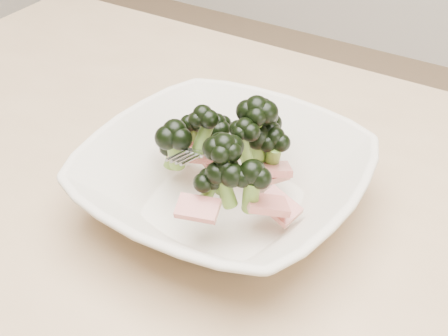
{
  "coord_description": "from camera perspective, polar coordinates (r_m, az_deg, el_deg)",
  "views": [
    {
      "loc": [
        0.21,
        -0.37,
        1.16
      ],
      "look_at": [
        -0.04,
        0.04,
        0.8
      ],
      "focal_mm": 50.0,
      "sensor_mm": 36.0,
      "label": 1
    }
  ],
  "objects": [
    {
      "name": "dining_table",
      "position": [
        0.66,
        1.07,
        -13.38
      ],
      "size": [
        1.2,
        0.8,
        0.75
      ],
      "color": "tan",
      "rests_on": "ground"
    },
    {
      "name": "broccoli_dish",
      "position": [
        0.61,
        0.11,
        -0.71
      ],
      "size": [
        0.28,
        0.28,
        0.12
      ],
      "color": "beige",
      "rests_on": "dining_table"
    }
  ]
}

